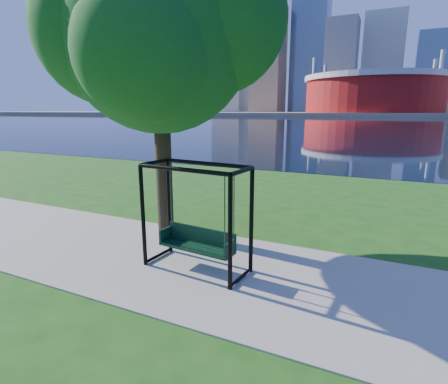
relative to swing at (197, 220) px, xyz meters
The scene contains 8 objects.
ground 1.37m from the swing, 43.81° to the left, with size 900.00×900.00×0.00m, color #1E5114.
path 1.23m from the swing, ahead, with size 120.00×4.00×0.03m, color #9E937F.
river 102.58m from the swing, 89.67° to the left, with size 900.00×180.00×0.02m, color black.
far_bank 306.57m from the swing, 89.89° to the left, with size 900.00×228.00×2.00m, color #937F60.
stadium 236.13m from the swing, 92.29° to the left, with size 83.00×83.00×32.00m.
skyline 321.87m from the swing, 90.66° to the left, with size 392.00×66.00×96.50m.
swing is the anchor object (origin of this frame).
park_tree 4.82m from the swing, 139.82° to the left, with size 6.01×5.42×7.46m.
Camera 1 is at (2.88, -6.58, 3.31)m, focal length 28.00 mm.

